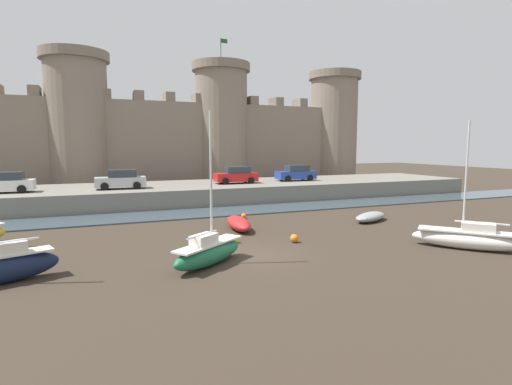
{
  "coord_description": "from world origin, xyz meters",
  "views": [
    {
      "loc": [
        -6.85,
        -17.38,
        5.24
      ],
      "look_at": [
        1.88,
        4.1,
        2.5
      ],
      "focal_mm": 28.0,
      "sensor_mm": 36.0,
      "label": 1
    }
  ],
  "objects_px": {
    "sailboat_foreground_right": "(3,266)",
    "car_quay_centre_east": "(296,173)",
    "sailboat_foreground_left": "(469,238)",
    "rowboat_midflat_centre": "(371,217)",
    "car_quay_centre_west": "(5,183)",
    "car_quay_west": "(236,175)",
    "car_quay_east": "(121,180)",
    "rowboat_near_channel_left": "(239,223)",
    "mooring_buoy_near_channel": "(244,216)",
    "mooring_buoy_off_centre": "(235,239)",
    "sailboat_near_channel_right": "(209,252)",
    "mooring_buoy_near_shore": "(294,238)"
  },
  "relations": [
    {
      "from": "mooring_buoy_near_channel",
      "to": "car_quay_centre_west",
      "type": "height_order",
      "value": "car_quay_centre_west"
    },
    {
      "from": "sailboat_foreground_right",
      "to": "sailboat_near_channel_right",
      "type": "xyz_separation_m",
      "value": [
        7.88,
        -0.7,
        -0.06
      ]
    },
    {
      "from": "rowboat_near_channel_left",
      "to": "mooring_buoy_off_centre",
      "type": "distance_m",
      "value": 3.47
    },
    {
      "from": "mooring_buoy_off_centre",
      "to": "mooring_buoy_near_channel",
      "type": "relative_size",
      "value": 1.07
    },
    {
      "from": "mooring_buoy_near_shore",
      "to": "car_quay_centre_west",
      "type": "distance_m",
      "value": 23.63
    },
    {
      "from": "sailboat_foreground_left",
      "to": "car_quay_centre_west",
      "type": "xyz_separation_m",
      "value": [
        -23.9,
        21.51,
        1.79
      ]
    },
    {
      "from": "sailboat_near_channel_right",
      "to": "mooring_buoy_off_centre",
      "type": "distance_m",
      "value": 4.18
    },
    {
      "from": "rowboat_midflat_centre",
      "to": "mooring_buoy_near_channel",
      "type": "xyz_separation_m",
      "value": [
        -7.8,
        4.32,
        -0.15
      ]
    },
    {
      "from": "rowboat_midflat_centre",
      "to": "sailboat_foreground_left",
      "type": "bearing_deg",
      "value": -91.34
    },
    {
      "from": "mooring_buoy_near_channel",
      "to": "sailboat_near_channel_right",
      "type": "bearing_deg",
      "value": -118.15
    },
    {
      "from": "rowboat_midflat_centre",
      "to": "mooring_buoy_near_channel",
      "type": "distance_m",
      "value": 8.92
    },
    {
      "from": "car_quay_centre_west",
      "to": "rowboat_midflat_centre",
      "type": "bearing_deg",
      "value": -29.27
    },
    {
      "from": "sailboat_foreground_right",
      "to": "car_quay_east",
      "type": "xyz_separation_m",
      "value": [
        5.46,
        18.2,
        1.69
      ]
    },
    {
      "from": "car_quay_centre_west",
      "to": "car_quay_centre_east",
      "type": "relative_size",
      "value": 1.0
    },
    {
      "from": "sailboat_foreground_right",
      "to": "car_quay_centre_east",
      "type": "xyz_separation_m",
      "value": [
        22.9,
        19.64,
        1.69
      ]
    },
    {
      "from": "mooring_buoy_near_channel",
      "to": "rowboat_midflat_centre",
      "type": "bearing_deg",
      "value": -29.0
    },
    {
      "from": "sailboat_foreground_left",
      "to": "sailboat_near_channel_right",
      "type": "height_order",
      "value": "sailboat_near_channel_right"
    },
    {
      "from": "rowboat_near_channel_left",
      "to": "car_quay_east",
      "type": "bearing_deg",
      "value": 116.62
    },
    {
      "from": "sailboat_near_channel_right",
      "to": "mooring_buoy_near_channel",
      "type": "relative_size",
      "value": 18.13
    },
    {
      "from": "car_quay_centre_east",
      "to": "rowboat_midflat_centre",
      "type": "bearing_deg",
      "value": -97.21
    },
    {
      "from": "sailboat_foreground_left",
      "to": "rowboat_midflat_centre",
      "type": "bearing_deg",
      "value": 88.66
    },
    {
      "from": "mooring_buoy_off_centre",
      "to": "car_quay_east",
      "type": "relative_size",
      "value": 0.1
    },
    {
      "from": "sailboat_foreground_left",
      "to": "mooring_buoy_near_channel",
      "type": "relative_size",
      "value": 17.48
    },
    {
      "from": "rowboat_midflat_centre",
      "to": "sailboat_foreground_left",
      "type": "xyz_separation_m",
      "value": [
        -0.19,
        -8.01,
        0.24
      ]
    },
    {
      "from": "sailboat_foreground_right",
      "to": "mooring_buoy_near_shore",
      "type": "distance_m",
      "value": 13.39
    },
    {
      "from": "rowboat_near_channel_left",
      "to": "mooring_buoy_off_centre",
      "type": "bearing_deg",
      "value": -112.72
    },
    {
      "from": "mooring_buoy_near_shore",
      "to": "car_quay_west",
      "type": "relative_size",
      "value": 0.11
    },
    {
      "from": "rowboat_near_channel_left",
      "to": "mooring_buoy_near_shore",
      "type": "xyz_separation_m",
      "value": [
        1.67,
        -4.32,
        -0.19
      ]
    },
    {
      "from": "sailboat_foreground_right",
      "to": "car_quay_centre_west",
      "type": "bearing_deg",
      "value": 99.32
    },
    {
      "from": "sailboat_foreground_right",
      "to": "sailboat_foreground_left",
      "type": "xyz_separation_m",
      "value": [
        20.86,
        -3.0,
        -0.1
      ]
    },
    {
      "from": "sailboat_foreground_right",
      "to": "mooring_buoy_near_channel",
      "type": "distance_m",
      "value": 16.21
    },
    {
      "from": "sailboat_foreground_right",
      "to": "sailboat_foreground_left",
      "type": "bearing_deg",
      "value": -8.19
    },
    {
      "from": "car_quay_west",
      "to": "mooring_buoy_off_centre",
      "type": "bearing_deg",
      "value": -109.51
    },
    {
      "from": "sailboat_foreground_left",
      "to": "sailboat_near_channel_right",
      "type": "xyz_separation_m",
      "value": [
        -12.98,
        2.3,
        0.04
      ]
    },
    {
      "from": "sailboat_near_channel_right",
      "to": "car_quay_centre_east",
      "type": "distance_m",
      "value": 25.35
    },
    {
      "from": "mooring_buoy_off_centre",
      "to": "car_quay_west",
      "type": "distance_m",
      "value": 17.58
    },
    {
      "from": "rowboat_midflat_centre",
      "to": "car_quay_centre_east",
      "type": "bearing_deg",
      "value": 82.79
    },
    {
      "from": "sailboat_foreground_right",
      "to": "rowboat_midflat_centre",
      "type": "bearing_deg",
      "value": 13.39
    },
    {
      "from": "mooring_buoy_near_shore",
      "to": "car_quay_east",
      "type": "distance_m",
      "value": 18.51
    },
    {
      "from": "rowboat_midflat_centre",
      "to": "rowboat_near_channel_left",
      "type": "xyz_separation_m",
      "value": [
        -9.42,
        0.88,
        0.08
      ]
    },
    {
      "from": "mooring_buoy_near_shore",
      "to": "rowboat_near_channel_left",
      "type": "bearing_deg",
      "value": 111.1
    },
    {
      "from": "rowboat_midflat_centre",
      "to": "mooring_buoy_off_centre",
      "type": "bearing_deg",
      "value": -167.83
    },
    {
      "from": "sailboat_near_channel_right",
      "to": "car_quay_west",
      "type": "relative_size",
      "value": 1.62
    },
    {
      "from": "car_quay_west",
      "to": "mooring_buoy_near_channel",
      "type": "bearing_deg",
      "value": -106.31
    },
    {
      "from": "car_quay_west",
      "to": "car_quay_east",
      "type": "distance_m",
      "value": 10.7
    },
    {
      "from": "sailboat_near_channel_right",
      "to": "rowboat_near_channel_left",
      "type": "relative_size",
      "value": 1.73
    },
    {
      "from": "rowboat_near_channel_left",
      "to": "mooring_buoy_near_shore",
      "type": "distance_m",
      "value": 4.63
    },
    {
      "from": "car_quay_centre_west",
      "to": "car_quay_centre_east",
      "type": "xyz_separation_m",
      "value": [
        25.94,
        1.13,
        0.0
      ]
    },
    {
      "from": "rowboat_near_channel_left",
      "to": "car_quay_centre_west",
      "type": "xyz_separation_m",
      "value": [
        -14.67,
        12.62,
        1.95
      ]
    },
    {
      "from": "sailboat_foreground_right",
      "to": "mooring_buoy_off_centre",
      "type": "distance_m",
      "value": 10.64
    }
  ]
}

